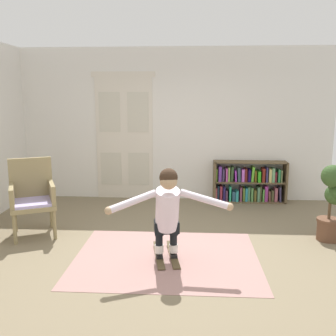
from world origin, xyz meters
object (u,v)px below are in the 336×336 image
Objects in this scene: potted_plant at (334,199)px; person_skier at (168,208)px; wicker_chair at (32,195)px; bookshelf at (248,183)px; skis_pair at (166,255)px.

person_skier reaches higher than potted_plant.
wicker_chair is 1.01× the size of potted_plant.
bookshelf is 2.14m from potted_plant.
bookshelf is 1.25× the size of wicker_chair.
wicker_chair reaches higher than bookshelf.
person_skier is (-1.38, -2.78, 0.34)m from bookshelf.
wicker_chair reaches higher than potted_plant.
person_skier is at bearing -80.26° from skis_pair.
skis_pair is 0.69m from person_skier.
person_skier is (0.03, -0.17, 0.67)m from skis_pair.
person_skier reaches higher than bookshelf.
bookshelf is 3.12m from person_skier.
bookshelf is 1.26× the size of potted_plant.
skis_pair is at bearing -19.49° from wicker_chair.
potted_plant reaches higher than bookshelf.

